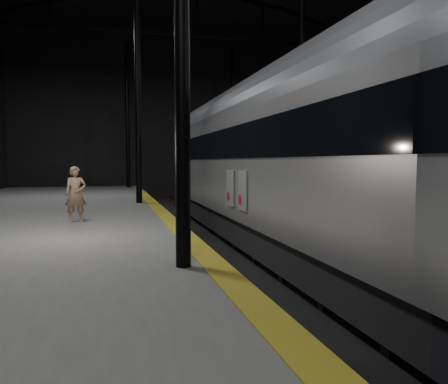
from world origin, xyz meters
name	(u,v)px	position (x,y,z in m)	size (l,w,h in m)	color
ground	(293,260)	(0.00, 0.00, 0.00)	(44.00, 44.00, 0.00)	black
platform_left	(4,258)	(-7.50, 0.00, 0.50)	(9.00, 43.80, 1.00)	#575754
tactile_strip	(180,230)	(-3.25, 0.00, 1.00)	(0.50, 43.80, 0.01)	#9C911C
track	(293,258)	(0.00, 0.00, 0.07)	(2.40, 43.00, 0.24)	#3F3328
train	(281,152)	(0.00, 0.98, 3.08)	(3.09, 20.67, 5.53)	#A9ACB1
woman	(76,194)	(-6.00, 2.25, 1.84)	(0.61, 0.40, 1.67)	#907058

